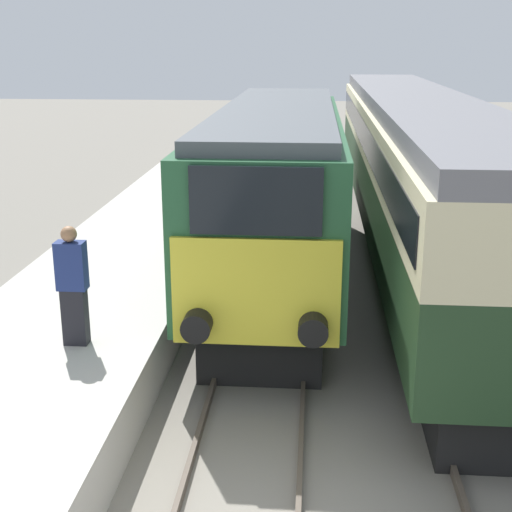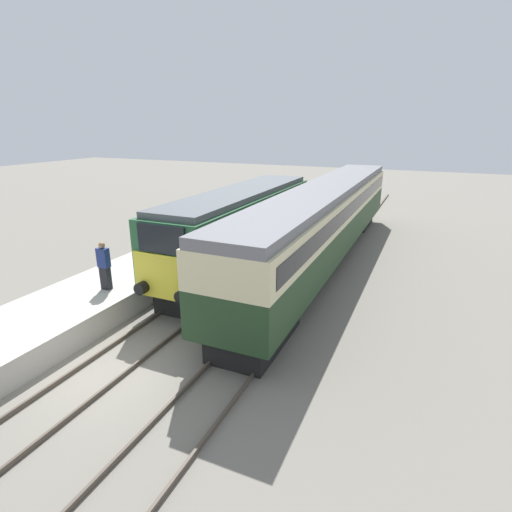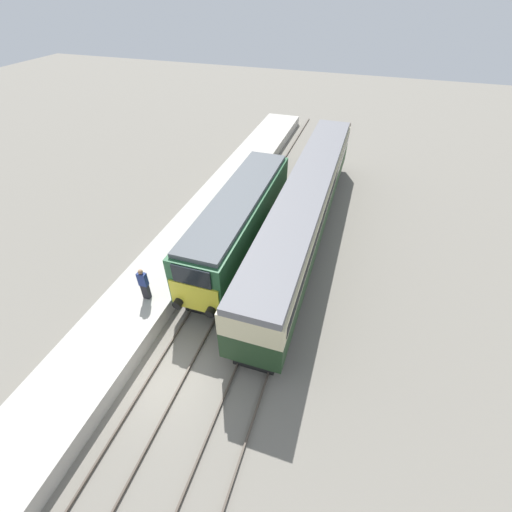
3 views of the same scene
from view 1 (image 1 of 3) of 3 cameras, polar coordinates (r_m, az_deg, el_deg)
name	(u,v)px [view 1 (image 1 of 3)]	position (r m, az deg, el deg)	size (l,w,h in m)	color
platform_left	(124,273)	(15.92, -10.51, -1.38)	(3.50, 50.00, 0.88)	#B7B2A8
rails_near_track	(264,351)	(12.75, 0.65, -7.60)	(1.51, 60.00, 0.14)	#4C4238
rails_far_track	(459,358)	(12.99, 15.93, -7.82)	(1.50, 60.00, 0.14)	#4C4238
locomotive	(278,186)	(16.22, 1.75, 5.62)	(2.70, 12.64, 3.97)	black
passenger_carriage	(414,156)	(19.07, 12.56, 7.78)	(2.75, 21.88, 4.03)	black
person_on_platform	(73,286)	(11.06, -14.44, -2.32)	(0.44, 0.26, 1.86)	black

